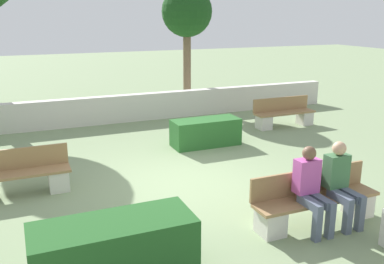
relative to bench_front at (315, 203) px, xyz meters
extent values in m
plane|color=gray|center=(-1.35, 2.33, -0.34)|extent=(60.00, 60.00, 0.00)
cube|color=beige|center=(-1.35, 7.75, 0.08)|extent=(14.99, 0.30, 0.84)
cube|color=#937047|center=(0.00, -0.05, 0.08)|extent=(2.18, 0.44, 0.05)
cube|color=#937047|center=(0.00, 0.20, 0.31)|extent=(2.18, 0.04, 0.40)
cube|color=beige|center=(-0.86, -0.05, -0.14)|extent=(0.36, 0.40, 0.40)
cube|color=beige|center=(0.86, -0.05, -0.14)|extent=(0.36, 0.40, 0.40)
cube|color=#937047|center=(3.09, 5.29, 0.08)|extent=(1.91, 0.44, 0.05)
cube|color=#937047|center=(3.09, 5.53, 0.31)|extent=(1.91, 0.04, 0.40)
cube|color=beige|center=(2.37, 5.29, -0.14)|extent=(0.36, 0.40, 0.40)
cube|color=beige|center=(3.82, 5.29, -0.14)|extent=(0.36, 0.40, 0.40)
cube|color=#937047|center=(-4.28, 2.98, 0.08)|extent=(1.73, 0.44, 0.05)
cube|color=#937047|center=(-4.28, 3.23, 0.31)|extent=(1.73, 0.04, 0.40)
cube|color=beige|center=(-3.65, 2.98, -0.14)|extent=(0.36, 0.40, 0.40)
cube|color=#515B70|center=(0.26, -0.26, 0.17)|extent=(0.14, 0.46, 0.13)
cube|color=#515B70|center=(0.46, -0.26, 0.17)|extent=(0.14, 0.46, 0.13)
cube|color=#515B70|center=(0.24, -0.49, -0.05)|extent=(0.11, 0.11, 0.58)
cube|color=#515B70|center=(0.48, -0.49, -0.05)|extent=(0.11, 0.11, 0.58)
cube|color=#3D6B42|center=(0.36, -0.02, 0.51)|extent=(0.38, 0.22, 0.54)
sphere|color=tan|center=(0.36, -0.04, 0.89)|extent=(0.22, 0.22, 0.22)
cube|color=#515B70|center=(-0.32, -0.26, 0.17)|extent=(0.14, 0.46, 0.13)
cube|color=#515B70|center=(-0.12, -0.26, 0.17)|extent=(0.14, 0.46, 0.13)
cube|color=#515B70|center=(-0.34, -0.49, -0.05)|extent=(0.11, 0.11, 0.58)
cube|color=#515B70|center=(-0.10, -0.49, -0.05)|extent=(0.11, 0.11, 0.58)
cube|color=#B74C9E|center=(-0.22, -0.02, 0.51)|extent=(0.38, 0.22, 0.54)
sphere|color=brown|center=(-0.22, -0.04, 0.88)|extent=(0.21, 0.21, 0.21)
cube|color=#286028|center=(0.14, 4.51, 0.00)|extent=(1.73, 0.69, 0.69)
cube|color=#235623|center=(-3.31, -0.29, 0.07)|extent=(2.01, 0.81, 0.81)
cylinder|color=brown|center=(1.54, 9.18, 1.08)|extent=(0.28, 0.28, 2.85)
sphere|color=#194219|center=(1.54, 9.18, 2.99)|extent=(1.75, 1.75, 1.75)
camera|label=1|loc=(-4.26, -5.02, 2.94)|focal=40.00mm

